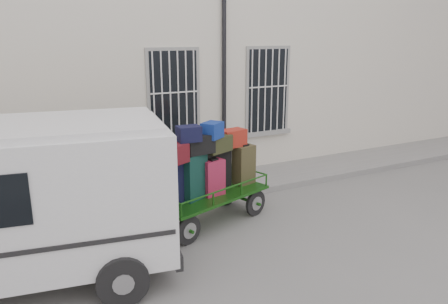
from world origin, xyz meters
TOP-DOWN VIEW (x-y plane):
  - ground at (0.00, 0.00)m, footprint 80.00×80.00m
  - building at (0.00, 5.50)m, footprint 24.00×5.15m
  - sidewalk at (0.00, 2.20)m, footprint 24.00×1.70m
  - luggage_cart at (-0.68, 0.45)m, footprint 2.89×1.79m

SIDE VIEW (x-z plane):
  - ground at x=0.00m, z-range 0.00..0.00m
  - sidewalk at x=0.00m, z-range 0.00..0.15m
  - luggage_cart at x=-0.68m, z-range 0.05..2.14m
  - building at x=0.00m, z-range 0.00..6.00m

